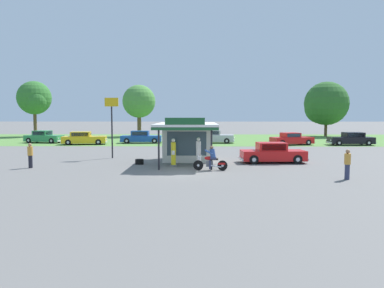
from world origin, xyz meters
TOP-DOWN VIEW (x-y plane):
  - ground_plane at (0.00, 0.00)m, footprint 300.00×300.00m
  - grass_verge_strip at (0.00, 30.00)m, footprint 120.00×24.00m
  - service_station_kiosk at (-0.00, 5.34)m, footprint 4.28×7.15m
  - gas_pump_nearside at (-0.86, 2.57)m, footprint 0.44×0.44m
  - gas_pump_offside at (0.86, 2.57)m, footprint 0.44×0.44m
  - motorcycle_with_rider at (1.65, 0.69)m, footprint 2.18×0.70m
  - featured_classic_sedan at (6.33, 4.52)m, footprint 4.94×2.04m
  - parked_car_back_row_left at (-6.18, 22.73)m, footprint 5.21×2.00m
  - parked_car_back_row_right at (2.62, 23.02)m, footprint 5.50×2.35m
  - parked_car_back_row_far_left at (11.66, 20.17)m, footprint 5.24×2.98m
  - parked_car_back_row_centre_left at (-12.63, 20.56)m, footprint 5.38×2.67m
  - parked_car_back_row_centre at (18.47, 20.07)m, footprint 5.20×2.05m
  - parked_car_second_row_spare at (-18.38, 22.97)m, footprint 5.05×2.65m
  - bystander_standing_back_lot at (-10.32, 1.56)m, footprint 0.34×0.34m
  - bystander_strolling_foreground at (9.00, -2.49)m, footprint 0.34×0.34m
  - tree_oak_distant_spare at (-8.59, 36.58)m, footprint 5.25×5.25m
  - tree_oak_left at (-24.98, 35.67)m, footprint 5.28×5.37m
  - tree_oak_far_left at (21.06, 36.83)m, footprint 6.92×6.92m
  - roadside_pole_sign at (-6.15, 7.18)m, footprint 1.10×0.12m
  - spare_tire_stack at (-3.36, 3.49)m, footprint 0.60×0.60m

SIDE VIEW (x-z plane):
  - ground_plane at x=0.00m, z-range 0.00..0.00m
  - grass_verge_strip at x=0.00m, z-range 0.00..0.01m
  - spare_tire_stack at x=-3.36m, z-range 0.00..0.36m
  - parked_car_back_row_far_left at x=11.66m, z-range -0.06..1.36m
  - motorcycle_with_rider at x=1.65m, z-range -0.14..1.44m
  - parked_car_back_row_centre at x=18.47m, z-range -0.06..1.42m
  - featured_classic_sedan at x=6.33m, z-range -0.06..1.43m
  - parked_car_second_row_spare at x=-18.38m, z-range -0.07..1.44m
  - parked_car_back_row_left at x=-6.18m, z-range -0.07..1.44m
  - parked_car_back_row_centre_left at x=-12.63m, z-range -0.06..1.45m
  - parked_car_back_row_right at x=2.62m, z-range -0.07..1.52m
  - bystander_standing_back_lot at x=-10.32m, z-range 0.04..1.70m
  - bystander_strolling_foreground at x=9.00m, z-range 0.04..1.70m
  - gas_pump_nearside at x=-0.86m, z-range -0.08..1.83m
  - gas_pump_offside at x=0.86m, z-range -0.08..1.90m
  - service_station_kiosk at x=0.00m, z-range 0.04..3.39m
  - roadside_pole_sign at x=-6.15m, z-range 0.88..5.77m
  - tree_oak_far_left at x=21.06m, z-range 0.69..9.39m
  - tree_oak_distant_spare at x=-8.59m, z-range 1.45..9.66m
  - tree_oak_left at x=-24.98m, z-range 1.60..10.36m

